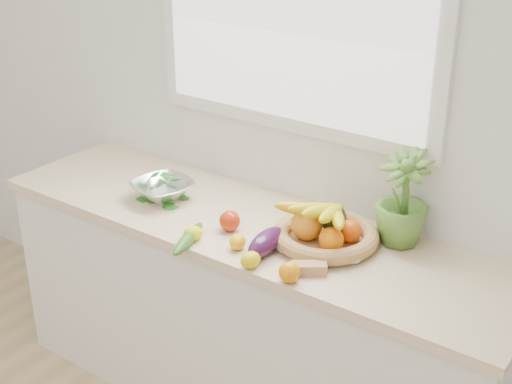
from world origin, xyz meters
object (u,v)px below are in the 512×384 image
Objects in this scene: cucumber at (188,239)px; colander_with_spinach at (162,186)px; apple at (230,221)px; eggplant at (266,242)px; potted_herb at (403,197)px; fruit_basket at (325,230)px.

cucumber is 0.41m from colander_with_spinach.
eggplant is at bearing -15.63° from apple.
cucumber is 0.80m from potted_herb.
fruit_basket is at bearing -143.41° from potted_herb.
potted_herb is 1.01m from colander_with_spinach.
cucumber is (-0.06, -0.18, -0.02)m from apple.
apple is 0.22m from eggplant.
colander_with_spinach is at bearing 169.43° from eggplant.
fruit_basket reaches higher than apple.
apple is at bearing 72.16° from cucumber.
potted_herb reaches higher than colander_with_spinach.
apple is at bearing -7.79° from colander_with_spinach.
eggplant is at bearing -135.59° from potted_herb.
potted_herb is (0.63, 0.47, 0.17)m from cucumber.
apple is 0.31× the size of cucumber.
fruit_basket is 0.75m from colander_with_spinach.
apple is 0.19× the size of fruit_basket.
apple is 0.22× the size of potted_herb.
cucumber is 0.86× the size of colander_with_spinach.
cucumber is 0.59× the size of fruit_basket.
potted_herb is at bearing 44.41° from eggplant.
fruit_basket is at bearing 19.95° from apple.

